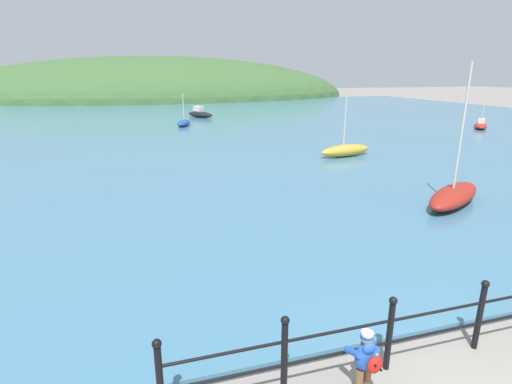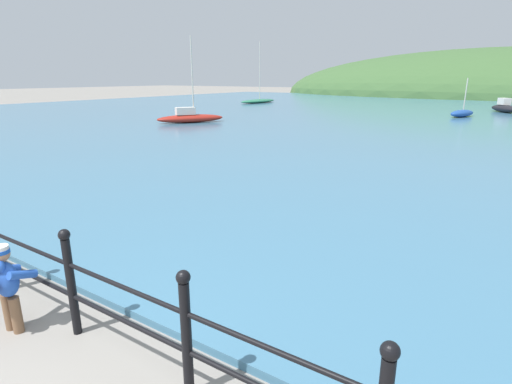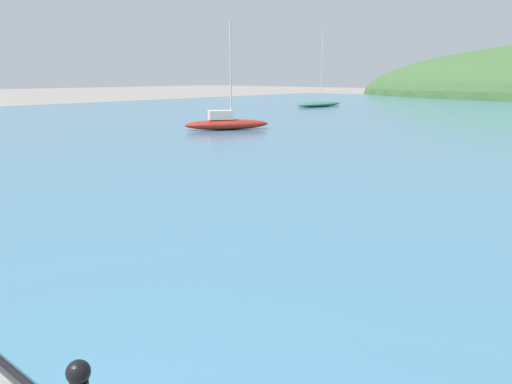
# 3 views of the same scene
# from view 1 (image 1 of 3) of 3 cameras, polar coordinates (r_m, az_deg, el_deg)

# --- Properties ---
(water) EXTENTS (80.00, 60.00, 0.10)m
(water) POSITION_cam_1_polar(r_m,az_deg,el_deg) (35.16, -10.34, 9.63)
(water) COLOR teal
(water) RESTS_ON ground
(far_hillside) EXTENTS (68.70, 37.79, 13.84)m
(far_hillside) POSITION_cam_1_polar(r_m,az_deg,el_deg) (74.29, -13.97, 13.00)
(far_hillside) COLOR #3D6033
(far_hillside) RESTS_ON ground
(iron_railing) EXTENTS (6.65, 0.12, 1.21)m
(iron_railing) POSITION_cam_1_polar(r_m,az_deg,el_deg) (6.43, 18.57, -18.34)
(iron_railing) COLOR black
(iron_railing) RESTS_ON ground
(child_in_coat) EXTENTS (0.41, 0.55, 1.00)m
(child_in_coat) POSITION_cam_1_polar(r_m,az_deg,el_deg) (5.91, 15.44, -21.95)
(child_in_coat) COLOR brown
(child_in_coat) RESTS_ON ground
(boat_far_right) EXTENTS (1.66, 2.71, 2.54)m
(boat_far_right) POSITION_cam_1_polar(r_m,az_deg,el_deg) (33.03, -10.28, 9.72)
(boat_far_right) COLOR #1E4793
(boat_far_right) RESTS_ON water
(boat_blue_hull) EXTENTS (2.59, 3.31, 1.05)m
(boat_blue_hull) POSITION_cam_1_polar(r_m,az_deg,el_deg) (39.14, -8.00, 11.02)
(boat_blue_hull) COLOR black
(boat_blue_hull) RESTS_ON water
(boat_green_fishing) EXTENTS (2.47, 2.60, 2.57)m
(boat_green_fishing) POSITION_cam_1_polar(r_m,az_deg,el_deg) (35.45, 29.41, 8.32)
(boat_green_fishing) COLOR maroon
(boat_green_fishing) RESTS_ON water
(boat_mid_harbor) EXTENTS (3.54, 2.71, 4.46)m
(boat_mid_harbor) POSITION_cam_1_polar(r_m,az_deg,el_deg) (14.51, 26.43, -0.38)
(boat_mid_harbor) COLOR maroon
(boat_mid_harbor) RESTS_ON water
(boat_red_dinghy) EXTENTS (3.10, 1.35, 3.00)m
(boat_red_dinghy) POSITION_cam_1_polar(r_m,az_deg,el_deg) (21.03, 12.67, 5.84)
(boat_red_dinghy) COLOR gold
(boat_red_dinghy) RESTS_ON water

